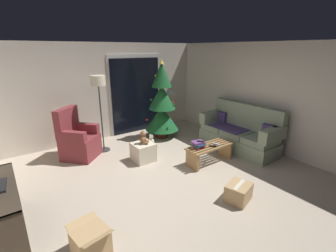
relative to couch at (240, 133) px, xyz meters
name	(u,v)px	position (x,y,z in m)	size (l,w,h in m)	color
ground_plane	(173,184)	(-2.32, -0.37, -0.40)	(7.00, 7.00, 0.00)	#B2A38E
wall_back	(104,92)	(-2.32, 2.69, 0.85)	(5.72, 0.12, 2.50)	beige
wall_right	(271,98)	(0.54, -0.37, 0.85)	(0.12, 6.00, 2.50)	beige
patio_door_frame	(136,94)	(-1.40, 2.62, 0.70)	(1.60, 0.02, 2.20)	silver
patio_door_glass	(136,96)	(-1.40, 2.60, 0.65)	(1.50, 0.02, 2.10)	black
couch	(240,133)	(0.00, 0.00, 0.00)	(0.79, 1.94, 1.08)	gray
coffee_table	(210,151)	(-1.15, -0.13, -0.14)	(1.10, 0.40, 0.40)	#9E7547
remote_black	(213,146)	(-1.16, -0.22, 0.01)	(0.04, 0.16, 0.02)	black
remote_silver	(216,144)	(-1.01, -0.18, 0.01)	(0.04, 0.16, 0.02)	#ADADB2
book_stack	(199,144)	(-1.44, -0.08, 0.07)	(0.28, 0.23, 0.14)	#A32D28
cell_phone	(200,141)	(-1.41, -0.11, 0.14)	(0.07, 0.14, 0.01)	black
christmas_tree	(162,104)	(-1.09, 1.76, 0.52)	(0.90, 0.90, 2.09)	#4C1E19
armchair	(78,140)	(-3.34, 1.79, 0.00)	(0.97, 0.97, 1.13)	maroon
floor_lamp	(99,88)	(-2.75, 1.81, 1.11)	(0.32, 0.32, 1.78)	#2D2D30
media_shelf	(1,216)	(-4.85, -0.13, -0.06)	(0.40, 1.40, 0.71)	#382D23
ottoman	(143,152)	(-2.26, 0.78, -0.20)	(0.44, 0.44, 0.40)	beige
teddy_bear_chestnut	(143,138)	(-2.25, 0.77, 0.12)	(0.22, 0.21, 0.29)	brown
teddy_bear_cream_by_tree	(151,141)	(-1.67, 1.41, -0.28)	(0.21, 0.21, 0.29)	beige
cardboard_box_taped_mid_floor	(239,192)	(-1.75, -1.37, -0.26)	(0.49, 0.43, 0.29)	tan
cardboard_box_open_near_shelf	(91,243)	(-4.03, -1.04, -0.22)	(0.44, 0.53, 0.39)	tan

